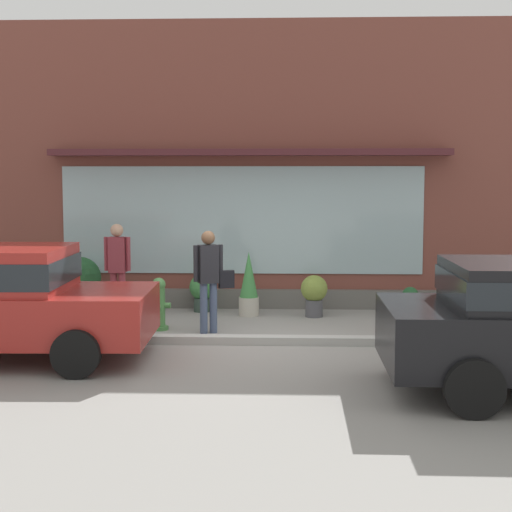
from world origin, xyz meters
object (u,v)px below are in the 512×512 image
object	(u,v)px
fire_hydrant	(159,304)
pedestrian_with_handbag	(210,274)
potted_plant_low_front	(314,293)
potted_plant_near_hydrant	(80,282)
pedestrian_passerby	(117,264)
potted_plant_window_left	(410,300)
potted_plant_trailing_edge	(202,291)
potted_plant_window_center	(249,285)

from	to	relation	value
fire_hydrant	pedestrian_with_handbag	world-z (taller)	pedestrian_with_handbag
potted_plant_low_front	potted_plant_near_hydrant	xyz separation A→B (m)	(-4.25, 0.26, 0.14)
pedestrian_with_handbag	potted_plant_near_hydrant	xyz separation A→B (m)	(-2.55, 1.76, -0.37)
pedestrian_passerby	potted_plant_window_left	xyz separation A→B (m)	(5.14, 0.62, -0.69)
pedestrian_with_handbag	potted_plant_window_left	size ratio (longest dim) A/B	3.19
pedestrian_passerby	potted_plant_trailing_edge	size ratio (longest dim) A/B	2.41
fire_hydrant	potted_plant_window_center	bearing A→B (deg)	44.24
potted_plant_low_front	potted_plant_near_hydrant	world-z (taller)	potted_plant_near_hydrant
potted_plant_window_left	potted_plant_trailing_edge	size ratio (longest dim) A/B	0.74
potted_plant_low_front	pedestrian_with_handbag	bearing A→B (deg)	-138.55
fire_hydrant	potted_plant_low_front	size ratio (longest dim) A/B	1.14
fire_hydrant	potted_plant_near_hydrant	distance (m)	2.30
fire_hydrant	pedestrian_passerby	bearing A→B (deg)	133.51
pedestrian_with_handbag	potted_plant_trailing_edge	bearing A→B (deg)	78.05
pedestrian_with_handbag	potted_plant_trailing_edge	world-z (taller)	pedestrian_with_handbag
potted_plant_window_left	potted_plant_near_hydrant	xyz separation A→B (m)	(-5.97, 0.01, 0.30)
fire_hydrant	potted_plant_window_center	world-z (taller)	potted_plant_window_center
fire_hydrant	potted_plant_window_left	size ratio (longest dim) A/B	1.67
pedestrian_with_handbag	potted_plant_window_left	bearing A→B (deg)	5.45
pedestrian_with_handbag	potted_plant_trailing_edge	xyz separation A→B (m)	(-0.34, 1.97, -0.55)
potted_plant_near_hydrant	pedestrian_with_handbag	bearing A→B (deg)	-34.66
potted_plant_window_left	potted_plant_window_center	world-z (taller)	potted_plant_window_center
potted_plant_window_left	potted_plant_window_center	bearing A→B (deg)	-176.43
potted_plant_trailing_edge	pedestrian_with_handbag	bearing A→B (deg)	-80.25
potted_plant_near_hydrant	potted_plant_low_front	bearing A→B (deg)	-3.57
pedestrian_with_handbag	potted_plant_low_front	world-z (taller)	pedestrian_with_handbag
potted_plant_window_left	potted_plant_near_hydrant	bearing A→B (deg)	179.94
potted_plant_low_front	potted_plant_trailing_edge	bearing A→B (deg)	166.99
potted_plant_low_front	potted_plant_window_center	xyz separation A→B (m)	(-1.16, 0.08, 0.12)
fire_hydrant	potted_plant_low_front	bearing A→B (deg)	26.56
fire_hydrant	potted_plant_low_front	world-z (taller)	fire_hydrant
potted_plant_trailing_edge	potted_plant_low_front	size ratio (longest dim) A/B	0.93
pedestrian_with_handbag	potted_plant_window_left	distance (m)	3.91
fire_hydrant	pedestrian_with_handbag	xyz separation A→B (m)	(0.85, -0.23, 0.52)
potted_plant_window_left	potted_plant_low_front	distance (m)	1.76
potted_plant_trailing_edge	potted_plant_window_center	size ratio (longest dim) A/B	0.60
potted_plant_window_center	potted_plant_near_hydrant	size ratio (longest dim) A/B	1.12
pedestrian_passerby	potted_plant_low_front	size ratio (longest dim) A/B	2.24
pedestrian_with_handbag	pedestrian_passerby	xyz separation A→B (m)	(-1.72, 1.14, 0.03)
pedestrian_with_handbag	fire_hydrant	bearing A→B (deg)	143.43
fire_hydrant	potted_plant_trailing_edge	world-z (taller)	fire_hydrant
potted_plant_window_center	potted_plant_window_left	bearing A→B (deg)	3.57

